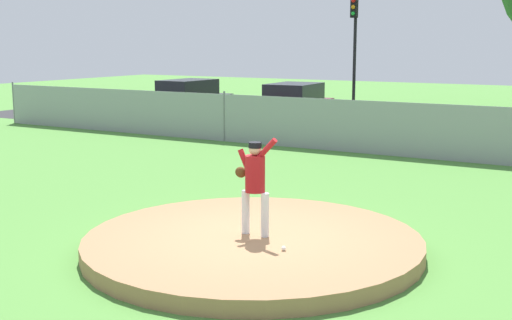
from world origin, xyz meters
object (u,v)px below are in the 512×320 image
(baseball, at_px, (284,248))
(parked_car_burgundy, at_px, (294,107))
(pitcher_youth, at_px, (255,179))
(traffic_cone_orange, at_px, (403,130))
(parked_car_charcoal, at_px, (188,101))
(traffic_light_near, at_px, (354,36))

(baseball, xyz_separation_m, parked_car_burgundy, (-7.39, 15.00, 0.53))
(pitcher_youth, distance_m, traffic_cone_orange, 14.06)
(pitcher_youth, height_order, traffic_cone_orange, pitcher_youth)
(parked_car_charcoal, distance_m, traffic_light_near, 7.79)
(pitcher_youth, bearing_deg, traffic_cone_orange, 98.02)
(traffic_cone_orange, bearing_deg, baseball, -79.16)
(parked_car_burgundy, height_order, parked_car_charcoal, parked_car_charcoal)
(parked_car_charcoal, xyz_separation_m, traffic_light_near, (5.86, 4.33, 2.75))
(parked_car_burgundy, bearing_deg, pitcher_youth, -65.53)
(baseball, distance_m, traffic_cone_orange, 14.66)
(baseball, height_order, parked_car_burgundy, parked_car_burgundy)
(traffic_light_near, bearing_deg, baseball, -71.04)
(parked_car_burgundy, relative_size, traffic_cone_orange, 7.99)
(pitcher_youth, distance_m, baseball, 1.31)
(traffic_light_near, bearing_deg, traffic_cone_orange, -51.50)
(traffic_cone_orange, bearing_deg, traffic_light_near, 128.50)
(baseball, relative_size, traffic_cone_orange, 0.13)
(pitcher_youth, relative_size, baseball, 21.88)
(parked_car_charcoal, xyz_separation_m, traffic_cone_orange, (9.72, -0.52, -0.57))
(baseball, relative_size, parked_car_burgundy, 0.02)
(traffic_cone_orange, bearing_deg, parked_car_charcoal, 176.94)
(traffic_cone_orange, height_order, traffic_light_near, traffic_light_near)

